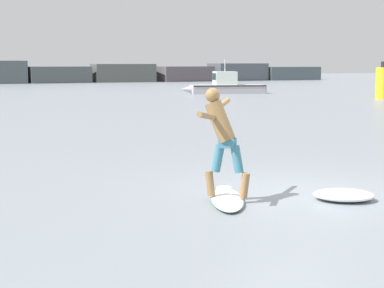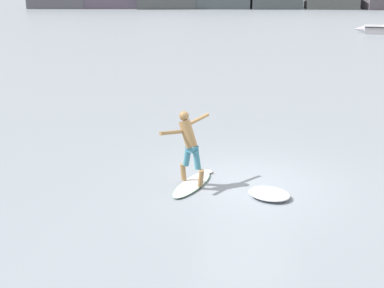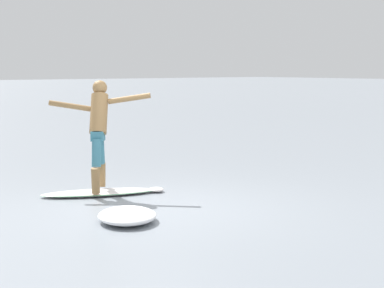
% 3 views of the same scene
% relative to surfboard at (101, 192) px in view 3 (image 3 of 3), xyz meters
% --- Properties ---
extents(ground_plane, '(200.00, 200.00, 0.00)m').
position_rel_surfboard_xyz_m(ground_plane, '(1.35, 0.13, -0.04)').
color(ground_plane, gray).
extents(surfboard, '(1.23, 2.05, 0.22)m').
position_rel_surfboard_xyz_m(surfboard, '(0.00, 0.00, 0.00)').
color(surfboard, white).
rests_on(surfboard, ground).
extents(surfer, '(1.17, 1.35, 1.80)m').
position_rel_surfboard_xyz_m(surfer, '(-0.10, 0.04, 1.11)').
color(surfer, olive).
rests_on(surfer, surfboard).
extents(wave_foam_at_tail, '(1.28, 1.21, 0.18)m').
position_rel_surfboard_xyz_m(wave_foam_at_tail, '(1.84, -0.67, 0.04)').
color(wave_foam_at_tail, white).
rests_on(wave_foam_at_tail, ground).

